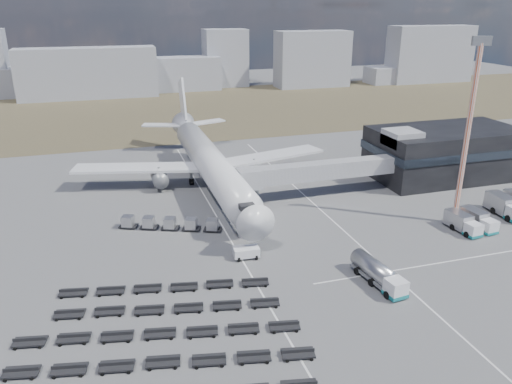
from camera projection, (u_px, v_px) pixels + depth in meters
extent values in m
plane|color=#565659|center=(258.00, 261.00, 69.61)|extent=(420.00, 420.00, 0.00)
cube|color=#4B412D|center=(161.00, 111.00, 168.02)|extent=(420.00, 90.00, 0.01)
cube|color=silver|center=(235.00, 247.00, 73.54)|extent=(0.25, 110.00, 0.01)
cube|color=silver|center=(345.00, 232.00, 78.49)|extent=(0.25, 110.00, 0.01)
cube|color=silver|center=(446.00, 262.00, 69.33)|extent=(40.00, 0.25, 0.01)
cube|color=black|center=(446.00, 153.00, 102.52)|extent=(30.00, 16.00, 10.00)
cube|color=#262D38|center=(446.00, 147.00, 102.10)|extent=(30.40, 16.40, 1.60)
cube|color=#939399|center=(402.00, 138.00, 95.85)|extent=(6.00, 6.00, 3.00)
cube|color=#939399|center=(319.00, 171.00, 91.13)|extent=(29.80, 3.00, 3.00)
cube|color=#939399|center=(249.00, 178.00, 87.00)|extent=(4.00, 3.60, 3.40)
cylinder|color=slate|center=(257.00, 190.00, 88.76)|extent=(0.70, 0.70, 5.10)
cylinder|color=black|center=(257.00, 201.00, 89.50)|extent=(1.40, 0.90, 1.40)
cylinder|color=silver|center=(211.00, 163.00, 94.59)|extent=(5.60, 48.00, 5.60)
cone|color=silver|center=(250.00, 217.00, 70.88)|extent=(5.60, 5.00, 5.60)
cone|color=silver|center=(186.00, 127.00, 119.35)|extent=(5.60, 8.00, 5.60)
cube|color=black|center=(246.00, 206.00, 72.39)|extent=(2.20, 2.00, 0.80)
cube|color=silver|center=(139.00, 168.00, 95.91)|extent=(25.59, 11.38, 0.50)
cube|color=silver|center=(267.00, 157.00, 103.06)|extent=(25.59, 11.38, 0.50)
cylinder|color=slate|center=(160.00, 178.00, 95.68)|extent=(3.00, 5.00, 3.00)
cylinder|color=slate|center=(254.00, 169.00, 100.90)|extent=(3.00, 5.00, 3.00)
cube|color=silver|center=(162.00, 125.00, 119.49)|extent=(9.49, 5.63, 0.35)
cube|color=silver|center=(207.00, 122.00, 122.52)|extent=(9.49, 5.63, 0.35)
cube|color=silver|center=(183.00, 101.00, 120.03)|extent=(0.50, 9.06, 11.45)
cylinder|color=slate|center=(240.00, 227.00, 77.23)|extent=(0.50, 0.50, 2.50)
cylinder|color=slate|center=(191.00, 179.00, 98.71)|extent=(0.60, 0.60, 2.50)
cylinder|color=slate|center=(223.00, 176.00, 100.47)|extent=(0.60, 0.60, 2.50)
cylinder|color=black|center=(240.00, 231.00, 77.49)|extent=(0.50, 1.20, 1.20)
cube|color=#9496A1|center=(88.00, 73.00, 188.66)|extent=(50.88, 12.00, 18.60)
cube|color=#9496A1|center=(184.00, 74.00, 206.76)|extent=(29.38, 12.00, 13.44)
cube|color=#9496A1|center=(225.00, 58.00, 215.44)|extent=(18.13, 12.00, 23.88)
cube|color=#9496A1|center=(312.00, 59.00, 213.98)|extent=(31.39, 12.00, 23.26)
cube|color=#9496A1|center=(384.00, 75.00, 225.46)|extent=(14.56, 12.00, 7.31)
cube|color=#9496A1|center=(430.00, 54.00, 227.09)|extent=(39.04, 12.00, 24.83)
cube|color=silver|center=(396.00, 288.00, 60.45)|extent=(2.50, 2.50, 2.15)
cube|color=#15747A|center=(395.00, 294.00, 60.75)|extent=(2.60, 2.60, 0.47)
cylinder|color=#A8A8AC|center=(373.00, 268.00, 64.22)|extent=(3.16, 7.24, 2.34)
cube|color=slate|center=(372.00, 275.00, 64.60)|extent=(3.07, 7.23, 0.33)
cylinder|color=black|center=(379.00, 282.00, 63.48)|extent=(2.54, 1.31, 1.03)
cube|color=silver|center=(246.00, 253.00, 70.19)|extent=(3.75, 2.29, 1.59)
cube|color=silver|center=(220.00, 187.00, 93.53)|extent=(2.78, 5.68, 2.55)
cube|color=#15747A|center=(221.00, 192.00, 93.90)|extent=(2.88, 5.78, 0.41)
cube|color=silver|center=(473.00, 230.00, 76.38)|extent=(2.32, 2.23, 2.05)
cube|color=#15747A|center=(473.00, 234.00, 76.66)|extent=(2.42, 2.33, 0.42)
cube|color=#A8A8AC|center=(458.00, 220.00, 79.08)|extent=(2.61, 4.47, 2.42)
cube|color=silver|center=(489.00, 226.00, 77.50)|extent=(2.32, 2.23, 2.05)
cube|color=#15747A|center=(488.00, 231.00, 77.78)|extent=(2.42, 2.33, 0.42)
cube|color=#A8A8AC|center=(474.00, 217.00, 80.19)|extent=(2.61, 4.47, 2.42)
cube|color=#A8A8AC|center=(500.00, 203.00, 85.06)|extent=(2.82, 5.14, 2.85)
cube|color=black|center=(128.00, 226.00, 79.81)|extent=(3.22, 2.64, 0.19)
cube|color=#A8A8AC|center=(128.00, 221.00, 79.49)|extent=(2.23, 2.23, 1.60)
cube|color=black|center=(149.00, 227.00, 79.52)|extent=(3.22, 2.64, 0.19)
cube|color=#A8A8AC|center=(149.00, 222.00, 79.20)|extent=(2.23, 2.23, 1.60)
cube|color=black|center=(170.00, 228.00, 79.22)|extent=(3.22, 2.64, 0.19)
cube|color=#A8A8AC|center=(170.00, 222.00, 78.90)|extent=(2.23, 2.23, 1.60)
cube|color=black|center=(191.00, 228.00, 78.93)|extent=(3.22, 2.64, 0.19)
cube|color=#A8A8AC|center=(191.00, 223.00, 78.61)|extent=(2.23, 2.23, 1.60)
cube|color=black|center=(213.00, 229.00, 78.63)|extent=(3.22, 2.64, 0.19)
cube|color=#A8A8AC|center=(212.00, 224.00, 78.31)|extent=(2.23, 2.23, 1.60)
cube|color=black|center=(156.00, 362.00, 49.31)|extent=(31.31, 7.84, 0.81)
cube|color=black|center=(160.00, 333.00, 53.72)|extent=(31.31, 7.84, 0.81)
cube|color=black|center=(163.00, 308.00, 58.13)|extent=(26.88, 6.96, 0.81)
cube|color=black|center=(166.00, 286.00, 62.55)|extent=(26.88, 6.96, 0.81)
cylinder|color=#BB451E|center=(467.00, 139.00, 76.84)|extent=(0.79, 0.79, 28.33)
cube|color=slate|center=(482.00, 41.00, 71.73)|extent=(2.79, 1.57, 1.36)
cube|color=#565659|center=(454.00, 222.00, 81.77)|extent=(2.27, 2.27, 0.34)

